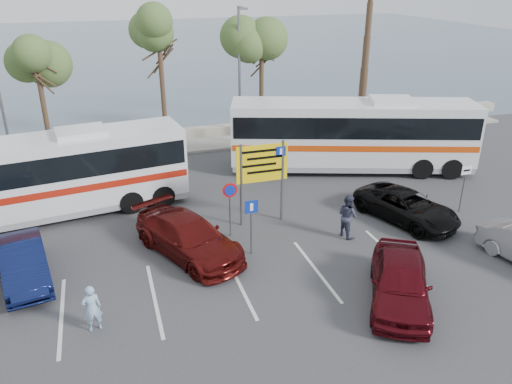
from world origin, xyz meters
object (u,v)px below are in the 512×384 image
object	(u,v)px
pedestrian_near	(92,308)
direction_sign	(262,169)
coach_bus_left	(43,180)
street_lamp_right	(240,70)
coach_bus_right	(352,137)
suv_black	(407,206)
car_maroon	(188,237)
car_red	(400,281)
pedestrian_far	(347,216)
car_blue	(24,263)

from	to	relation	value
pedestrian_near	direction_sign	bearing A→B (deg)	-154.77
direction_sign	coach_bus_left	bearing A→B (deg)	159.39
street_lamp_right	coach_bus_right	size ratio (longest dim) A/B	0.62
direction_sign	coach_bus_right	bearing A→B (deg)	34.75
street_lamp_right	suv_black	xyz separation A→B (m)	(4.00, -12.02, -3.95)
coach_bus_right	pedestrian_near	distance (m)	16.66
direction_sign	car_maroon	bearing A→B (deg)	-153.98
car_red	pedestrian_far	distance (m)	4.52
car_blue	car_maroon	bearing A→B (deg)	-10.59
coach_bus_left	car_maroon	size ratio (longest dim) A/B	2.40
direction_sign	car_maroon	xyz separation A→B (m)	(-3.48, -1.70, -1.68)
direction_sign	coach_bus_left	world-z (taller)	coach_bus_left
car_red	car_blue	bearing A→B (deg)	-173.18
suv_black	coach_bus_left	bearing A→B (deg)	142.02
suv_black	direction_sign	bearing A→B (deg)	144.90
car_blue	pedestrian_far	distance (m)	12.14
direction_sign	suv_black	distance (m)	6.48
suv_black	pedestrian_far	world-z (taller)	pedestrian_far
car_red	suv_black	xyz separation A→B (m)	(3.50, 5.00, -0.13)
suv_black	street_lamp_right	bearing A→B (deg)	89.11
street_lamp_right	car_red	distance (m)	17.45
car_red	car_maroon	bearing A→B (deg)	169.98
coach_bus_left	coach_bus_right	world-z (taller)	coach_bus_right
suv_black	pedestrian_far	size ratio (longest dim) A/B	2.57
coach_bus_left	pedestrian_near	size ratio (longest dim) A/B	7.98
street_lamp_right	car_maroon	xyz separation A→B (m)	(-5.47, -12.02, -3.85)
car_red	pedestrian_far	size ratio (longest dim) A/B	2.51
direction_sign	pedestrian_near	distance (m)	8.88
coach_bus_right	car_maroon	size ratio (longest dim) A/B	2.50
coach_bus_left	pedestrian_near	world-z (taller)	coach_bus_left
street_lamp_right	pedestrian_far	distance (m)	13.08
car_maroon	pedestrian_far	distance (m)	6.40
direction_sign	pedestrian_near	xyz separation A→B (m)	(-7.00, -5.20, -1.66)
car_maroon	coach_bus_right	bearing A→B (deg)	6.21
coach_bus_right	car_maroon	bearing A→B (deg)	-148.11
car_blue	car_maroon	world-z (taller)	car_maroon
pedestrian_near	suv_black	bearing A→B (deg)	-176.28
direction_sign	coach_bus_right	distance (m)	7.93
coach_bus_left	pedestrian_far	bearing A→B (deg)	-25.21
coach_bus_left	pedestrian_near	bearing A→B (deg)	-78.17
direction_sign	car_red	distance (m)	7.34
coach_bus_left	car_red	distance (m)	15.11
direction_sign	pedestrian_near	bearing A→B (deg)	-143.42
street_lamp_right	car_blue	size ratio (longest dim) A/B	1.93
car_blue	suv_black	world-z (taller)	car_blue
pedestrian_far	street_lamp_right	bearing A→B (deg)	-11.18
street_lamp_right	direction_sign	distance (m)	10.73
car_blue	pedestrian_far	xyz separation A→B (m)	(12.13, -0.50, 0.23)
street_lamp_right	suv_black	bearing A→B (deg)	-71.59
pedestrian_near	pedestrian_far	world-z (taller)	pedestrian_far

